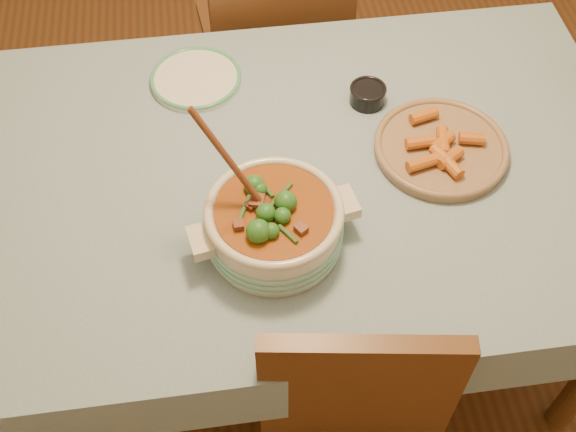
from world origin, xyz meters
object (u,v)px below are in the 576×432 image
Objects in this scene: condiment_bowl at (368,94)px; fried_plate at (441,146)px; chair_far at (276,36)px; white_plate at (196,79)px; stew_casserole at (274,221)px; dining_table at (297,193)px.

condiment_bowl is 0.23× the size of fried_plate.
chair_far is (-0.31, 0.75, -0.24)m from fried_plate.
stew_casserole is at bearing -75.31° from white_plate.
dining_table is 17.24× the size of condiment_bowl.
chair_far reaches higher than condiment_bowl.
condiment_bowl is 0.63m from chair_far.
white_plate is at bearing 162.73° from condiment_bowl.
fried_plate is 0.44× the size of chair_far.
stew_casserole is at bearing -125.70° from condiment_bowl.
chair_far is (0.12, 0.97, -0.29)m from stew_casserole.
stew_casserole reaches higher than chair_far.
chair_far is at bearing 57.78° from white_plate.
dining_table is 0.42m from white_plate.
stew_casserole is at bearing 76.92° from chair_far.
chair_far is at bearing 86.81° from dining_table.
chair_far is at bearing 112.60° from fried_plate.
stew_casserole is at bearing -154.25° from fried_plate.
fried_plate is at bearing 1.00° from dining_table.
dining_table is 1.76× the size of chair_far.
dining_table is 4.40× the size of stew_casserole.
fried_plate reaches higher than condiment_bowl.
fried_plate is at bearing 25.75° from stew_casserole.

